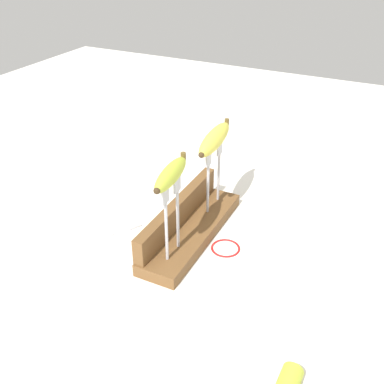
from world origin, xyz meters
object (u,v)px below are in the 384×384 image
object	(u,v)px
fork_stand_right	(214,171)
fork_fallen_near	(119,231)
wire_coil	(226,247)
banana_raised_left	(171,174)
banana_raised_right	(215,139)
banana_chunk_near	(289,382)
fork_stand_left	(172,212)

from	to	relation	value
fork_stand_right	fork_fallen_near	world-z (taller)	fork_stand_right
wire_coil	fork_stand_right	bearing A→B (deg)	36.65
fork_fallen_near	wire_coil	size ratio (longest dim) A/B	2.28
banana_raised_left	banana_raised_right	world-z (taller)	banana_raised_left
banana_chunk_near	fork_fallen_near	bearing A→B (deg)	64.04
fork_stand_right	wire_coil	distance (m)	0.20
fork_stand_right	banana_raised_right	bearing A→B (deg)	-174.65
banana_raised_left	fork_fallen_near	distance (m)	0.30
banana_raised_right	fork_stand_right	bearing A→B (deg)	5.35
fork_stand_left	fork_stand_right	bearing A→B (deg)	-0.00
banana_raised_right	banana_raised_left	bearing A→B (deg)	-180.00
fork_stand_left	wire_coil	distance (m)	0.20
banana_raised_left	banana_chunk_near	distance (m)	0.45
fork_stand_left	banana_raised_right	xyz separation A→B (m)	(0.22, -0.00, 0.08)
fork_stand_right	banana_raised_right	world-z (taller)	banana_raised_right
banana_raised_left	banana_raised_right	xyz separation A→B (m)	(0.22, 0.00, -0.01)
fork_stand_left	banana_chunk_near	distance (m)	0.41
wire_coil	fork_fallen_near	bearing A→B (deg)	102.30
banana_raised_left	banana_chunk_near	world-z (taller)	banana_raised_left
banana_raised_right	fork_fallen_near	distance (m)	0.34
fork_stand_left	fork_stand_right	world-z (taller)	fork_stand_left
fork_stand_left	banana_raised_left	world-z (taller)	banana_raised_left
banana_raised_right	wire_coil	size ratio (longest dim) A/B	2.82
fork_stand_left	banana_raised_left	distance (m)	0.09
fork_stand_right	banana_raised_left	xyz separation A→B (m)	(-0.22, -0.00, 0.10)
banana_raised_right	fork_fallen_near	world-z (taller)	banana_raised_right
fork_fallen_near	fork_stand_left	bearing A→B (deg)	-103.98
banana_raised_right	fork_fallen_near	xyz separation A→B (m)	(-0.18, 0.18, -0.22)
wire_coil	banana_raised_left	bearing A→B (deg)	139.71
fork_fallen_near	wire_coil	bearing A→B (deg)	-77.70
fork_stand_right	banana_raised_left	bearing A→B (deg)	-180.00
fork_fallen_near	banana_chunk_near	world-z (taller)	banana_chunk_near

